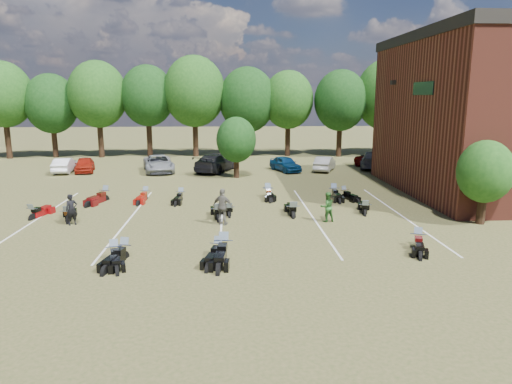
{
  "coord_description": "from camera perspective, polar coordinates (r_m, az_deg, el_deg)",
  "views": [
    {
      "loc": [
        -2.52,
        -21.27,
        6.53
      ],
      "look_at": [
        -1.06,
        4.0,
        1.2
      ],
      "focal_mm": 32.0,
      "sensor_mm": 36.0,
      "label": 1
    }
  ],
  "objects": [
    {
      "name": "car_4",
      "position": [
        40.54,
        3.69,
        3.54
      ],
      "size": [
        2.86,
        4.19,
        1.33
      ],
      "primitive_type": "imported",
      "rotation": [
        0.0,
        0.0,
        0.37
      ],
      "color": "navy",
      "rests_on": "ground"
    },
    {
      "name": "motorcycle_8",
      "position": [
        26.01,
        -22.44,
        -3.57
      ],
      "size": [
        1.3,
        2.46,
        1.31
      ],
      "primitive_type": null,
      "rotation": [
        0.0,
        0.0,
        3.39
      ],
      "color": "black",
      "rests_on": "ground"
    },
    {
      "name": "motorcycle_5",
      "position": [
        21.5,
        19.5,
        -6.5
      ],
      "size": [
        1.35,
        2.29,
        1.22
      ],
      "primitive_type": null,
      "rotation": [
        0.0,
        0.0,
        -0.32
      ],
      "color": "black",
      "rests_on": "ground"
    },
    {
      "name": "car_2",
      "position": [
        41.0,
        -12.08,
        3.49
      ],
      "size": [
        3.55,
        5.66,
        1.46
      ],
      "primitive_type": "imported",
      "rotation": [
        0.0,
        0.0,
        0.23
      ],
      "color": "gray",
      "rests_on": "ground"
    },
    {
      "name": "motorcycle_2",
      "position": [
        19.2,
        -4.06,
        -8.01
      ],
      "size": [
        1.04,
        2.59,
        1.41
      ],
      "primitive_type": null,
      "rotation": [
        0.0,
        0.0,
        -0.1
      ],
      "color": "black",
      "rests_on": "ground"
    },
    {
      "name": "car_0",
      "position": [
        42.75,
        -20.63,
        3.21
      ],
      "size": [
        2.29,
        4.02,
        1.29
      ],
      "primitive_type": "imported",
      "rotation": [
        0.0,
        0.0,
        0.21
      ],
      "color": "#9B1B0E",
      "rests_on": "ground"
    },
    {
      "name": "person_green",
      "position": [
        24.38,
        8.87,
        -1.85
      ],
      "size": [
        0.89,
        0.77,
        1.6
      ],
      "primitive_type": "imported",
      "rotation": [
        0.0,
        0.0,
        3.37
      ],
      "color": "#295F23",
      "rests_on": "ground"
    },
    {
      "name": "car_5",
      "position": [
        41.18,
        8.58,
        3.53
      ],
      "size": [
        2.72,
        4.13,
        1.29
      ],
      "primitive_type": "imported",
      "rotation": [
        0.0,
        0.0,
        2.76
      ],
      "color": "#A7A7A3",
      "rests_on": "ground"
    },
    {
      "name": "motorcycle_12",
      "position": [
        25.38,
        4.74,
        -3.06
      ],
      "size": [
        0.77,
        2.14,
        1.18
      ],
      "primitive_type": null,
      "rotation": [
        0.0,
        0.0,
        3.19
      ],
      "color": "black",
      "rests_on": "ground"
    },
    {
      "name": "motorcycle_3",
      "position": [
        19.14,
        -4.79,
        -8.1
      ],
      "size": [
        1.14,
        2.25,
        1.2
      ],
      "primitive_type": null,
      "rotation": [
        0.0,
        0.0,
        -0.22
      ],
      "color": "black",
      "rests_on": "ground"
    },
    {
      "name": "motorcycle_17",
      "position": [
        30.1,
        1.54,
        -0.64
      ],
      "size": [
        0.72,
        2.15,
        1.19
      ],
      "primitive_type": null,
      "rotation": [
        0.0,
        0.0,
        -0.02
      ],
      "color": "black",
      "rests_on": "ground"
    },
    {
      "name": "car_6",
      "position": [
        43.43,
        14.9,
        3.7
      ],
      "size": [
        3.67,
        5.11,
        1.29
      ],
      "primitive_type": "imported",
      "rotation": [
        0.0,
        0.0,
        0.37
      ],
      "color": "#5A0505",
      "rests_on": "ground"
    },
    {
      "name": "motorcycle_18",
      "position": [
        30.33,
        1.46,
        -0.55
      ],
      "size": [
        0.84,
        2.23,
        1.22
      ],
      "primitive_type": null,
      "rotation": [
        0.0,
        0.0,
        0.07
      ],
      "color": "black",
      "rests_on": "ground"
    },
    {
      "name": "motorcycle_13",
      "position": [
        26.26,
        13.44,
        -2.84
      ],
      "size": [
        1.19,
        2.32,
        1.24
      ],
      "primitive_type": null,
      "rotation": [
        0.0,
        0.0,
        2.91
      ],
      "color": "black",
      "rests_on": "ground"
    },
    {
      "name": "motorcycle_16",
      "position": [
        29.52,
        -9.36,
        -1.05
      ],
      "size": [
        0.88,
        2.13,
        1.15
      ],
      "primitive_type": null,
      "rotation": [
        0.0,
        0.0,
        -0.11
      ],
      "color": "black",
      "rests_on": "ground"
    },
    {
      "name": "car_1",
      "position": [
        43.15,
        -22.8,
        3.11
      ],
      "size": [
        1.68,
        3.98,
        1.28
      ],
      "primitive_type": "imported",
      "rotation": [
        0.0,
        0.0,
        3.23
      ],
      "color": "silver",
      "rests_on": "ground"
    },
    {
      "name": "parking_lines",
      "position": [
        25.14,
        -4.29,
        -3.19
      ],
      "size": [
        20.1,
        14.0,
        0.01
      ],
      "color": "silver",
      "rests_on": "ground"
    },
    {
      "name": "car_7",
      "position": [
        43.53,
        14.37,
        3.92
      ],
      "size": [
        3.66,
        5.77,
        1.56
      ],
      "primitive_type": "imported",
      "rotation": [
        0.0,
        0.0,
        2.84
      ],
      "color": "#3D3C41",
      "rests_on": "ground"
    },
    {
      "name": "young_tree_near_building",
      "position": [
        26.07,
        26.73,
        2.28
      ],
      "size": [
        2.8,
        2.8,
        4.16
      ],
      "color": "black",
      "rests_on": "ground"
    },
    {
      "name": "person_black",
      "position": [
        25.32,
        -22.06,
        -2.06
      ],
      "size": [
        0.7,
        0.65,
        1.61
      ],
      "primitive_type": "imported",
      "rotation": [
        0.0,
        0.0,
        0.59
      ],
      "color": "black",
      "rests_on": "ground"
    },
    {
      "name": "motorcycle_1",
      "position": [
        19.59,
        -16.13,
        -8.06
      ],
      "size": [
        1.2,
        2.34,
        1.25
      ],
      "primitive_type": null,
      "rotation": [
        0.0,
        0.0,
        -0.23
      ],
      "color": "black",
      "rests_on": "ground"
    },
    {
      "name": "motorcycle_19",
      "position": [
        30.35,
        10.97,
        -0.76
      ],
      "size": [
        1.24,
        2.09,
        1.11
      ],
      "primitive_type": null,
      "rotation": [
        0.0,
        0.0,
        0.33
      ],
      "color": "black",
      "rests_on": "ground"
    },
    {
      "name": "motorcycle_14",
      "position": [
        30.62,
        -18.32,
        -1.04
      ],
      "size": [
        1.53,
        2.55,
        1.35
      ],
      "primitive_type": null,
      "rotation": [
        0.0,
        0.0,
        -0.33
      ],
      "color": "#510B0C",
      "rests_on": "ground"
    },
    {
      "name": "motorcycle_15",
      "position": [
        30.18,
        -13.63,
        -0.95
      ],
      "size": [
        0.92,
        2.22,
        1.2
      ],
      "primitive_type": null,
      "rotation": [
        0.0,
        0.0,
        -0.11
      ],
      "color": "maroon",
      "rests_on": "ground"
    },
    {
      "name": "car_3",
      "position": [
        40.41,
        -4.97,
        3.7
      ],
      "size": [
        4.28,
        5.99,
        1.61
      ],
      "primitive_type": "imported",
      "rotation": [
        0.0,
        0.0,
        2.73
      ],
      "color": "black",
      "rests_on": "ground"
    },
    {
      "name": "motorcycle_20",
      "position": [
        30.4,
        9.69,
        -0.69
      ],
      "size": [
        0.77,
        2.31,
        1.28
      ],
      "primitive_type": null,
      "rotation": [
        0.0,
        0.0,
        -0.02
      ],
      "color": "black",
      "rests_on": "ground"
    },
    {
      "name": "ground",
      "position": [
        22.39,
        3.32,
        -5.08
      ],
      "size": [
        160.0,
        160.0,
        0.0
      ],
      "primitive_type": "plane",
      "color": "brown",
      "rests_on": "ground"
    },
    {
      "name": "motorcycle_9",
      "position": [
        24.48,
        -4.74,
        -3.62
      ],
      "size": [
        0.94,
        2.5,
        1.37
      ],
      "primitive_type": null,
      "rotation": [
        0.0,
        0.0,
        3.21
      ],
      "color": "black",
      "rests_on": "ground"
    },
    {
      "name": "tree_line",
      "position": [
        50.29,
        -1.6,
        11.63
      ],
      "size": [
        56.0,
        6.0,
        9.79
      ],
      "color": "black",
      "rests_on": "ground"
    },
    {
      "name": "motorcycle_10",
      "position": [
        25.22,
        -3.38,
        -3.13
      ],
      "size": [
        0.82,
        2.07,
        1.13
      ],
      "primitive_type": null,
      "rotation": [
        0.0,
        0.0,
        3.23
      ],
      "color": "black",
      "rests_on": "ground"
    },
    {
      "name": "motorcycle_11",
      "position": [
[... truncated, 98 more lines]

